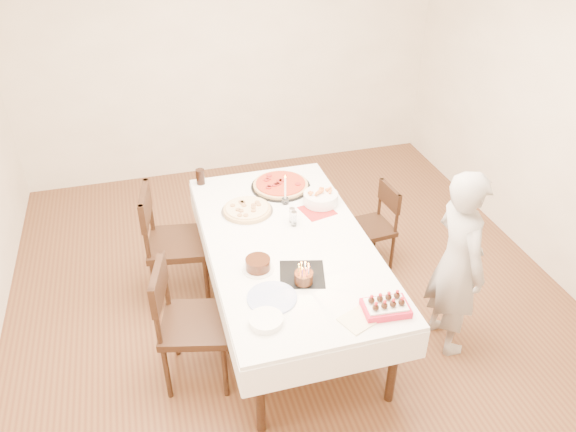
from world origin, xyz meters
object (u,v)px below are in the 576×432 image
object	(u,v)px
chair_left_savory	(179,243)
pizza_pepperoni	(281,185)
dining_table	(288,281)
pizza_white	(247,210)
taper_candle	(285,189)
cola_glass	(200,177)
strawberry_box	(386,307)
chair_right_savory	(370,228)
birthday_cake	(304,273)
layer_cake	(258,264)
person	(458,263)
pasta_bowl	(321,198)
chair_left_dessert	(196,324)

from	to	relation	value
chair_left_savory	pizza_pepperoni	world-z (taller)	chair_left_savory
dining_table	chair_left_savory	xyz separation A→B (m)	(-0.75, 0.53, 0.12)
pizza_white	taper_candle	world-z (taller)	taper_candle
pizza_white	dining_table	bearing A→B (deg)	-65.72
cola_glass	strawberry_box	bearing A→B (deg)	-65.21
chair_right_savory	taper_candle	xyz separation A→B (m)	(-0.75, 0.01, 0.50)
pizza_white	birthday_cake	distance (m)	0.95
dining_table	pizza_white	bearing A→B (deg)	114.28
chair_right_savory	pizza_pepperoni	xyz separation A→B (m)	(-0.72, 0.27, 0.39)
chair_right_savory	taper_candle	size ratio (longest dim) A/B	2.93
pizza_pepperoni	cola_glass	bearing A→B (deg)	159.17
layer_cake	strawberry_box	size ratio (longest dim) A/B	0.76
pizza_pepperoni	cola_glass	size ratio (longest dim) A/B	3.71
chair_right_savory	chair_left_savory	distance (m)	1.62
dining_table	person	distance (m)	1.24
person	birthday_cake	xyz separation A→B (m)	(-1.10, 0.05, 0.11)
pasta_bowl	strawberry_box	size ratio (longest dim) A/B	0.97
cola_glass	layer_cake	size ratio (longest dim) A/B	0.62
chair_right_savory	birthday_cake	size ratio (longest dim) A/B	5.70
chair_left_dessert	chair_right_savory	bearing A→B (deg)	-138.06
pasta_bowl	strawberry_box	xyz separation A→B (m)	(-0.01, -1.28, -0.02)
chair_left_savory	strawberry_box	xyz separation A→B (m)	(1.12, -1.40, 0.29)
cola_glass	birthday_cake	world-z (taller)	birthday_cake
dining_table	pizza_white	xyz separation A→B (m)	(-0.20, 0.45, 0.40)
taper_candle	birthday_cake	bearing A→B (deg)	-98.51
pizza_pepperoni	taper_candle	distance (m)	0.28
person	layer_cake	bearing A→B (deg)	78.04
cola_glass	birthday_cake	distance (m)	1.53
chair_right_savory	layer_cake	xyz separation A→B (m)	(-1.15, -0.74, 0.41)
pizza_pepperoni	strawberry_box	distance (m)	1.63
pizza_pepperoni	layer_cake	world-z (taller)	layer_cake
dining_table	pizza_pepperoni	size ratio (longest dim) A/B	4.33
chair_right_savory	pizza_pepperoni	world-z (taller)	pizza_pepperoni
chair_right_savory	taper_candle	world-z (taller)	taper_candle
pizza_white	pasta_bowl	distance (m)	0.59
layer_cake	pizza_white	bearing A→B (deg)	83.62
pizza_white	pizza_pepperoni	size ratio (longest dim) A/B	0.81
dining_table	person	world-z (taller)	person
pizza_white	taper_candle	bearing A→B (deg)	7.44
chair_left_savory	strawberry_box	size ratio (longest dim) A/B	3.56
person	pizza_pepperoni	distance (m)	1.57
cola_glass	taper_candle	bearing A→B (deg)	-39.49
pizza_pepperoni	taper_candle	world-z (taller)	taper_candle
layer_cake	cola_glass	bearing A→B (deg)	99.16
chair_left_dessert	pizza_pepperoni	xyz separation A→B (m)	(0.89, 1.12, 0.30)
chair_left_savory	dining_table	bearing A→B (deg)	153.62
taper_candle	cola_glass	xyz separation A→B (m)	(-0.60, 0.49, -0.06)
cola_glass	chair_left_savory	bearing A→B (deg)	-120.16
taper_candle	cola_glass	distance (m)	0.78
chair_right_savory	layer_cake	distance (m)	1.43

